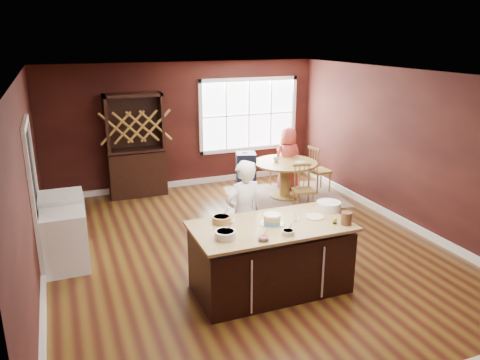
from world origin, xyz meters
name	(u,v)px	position (x,y,z in m)	size (l,w,h in m)	color
room_shell	(245,166)	(0.00, 0.00, 1.35)	(7.00, 7.00, 7.00)	#593E15
window	(249,115)	(1.50, 3.47, 1.50)	(2.36, 0.10, 1.66)	white
doorway	(35,198)	(-2.97, 0.60, 1.02)	(0.08, 1.26, 2.13)	white
kitchen_island	(270,259)	(-0.16, -1.28, 0.44)	(2.04, 1.07, 0.92)	black
dining_table	(285,172)	(1.69, 1.96, 0.53)	(1.31, 1.31, 0.75)	olive
baker	(244,215)	(-0.24, -0.55, 0.80)	(0.58, 0.38, 1.60)	white
layer_cake	(272,219)	(-0.14, -1.26, 0.98)	(0.31, 0.31, 0.13)	white
bowl_blue	(225,235)	(-0.85, -1.47, 0.97)	(0.26, 0.26, 0.10)	silver
bowl_yellow	(222,220)	(-0.73, -0.99, 0.97)	(0.24, 0.24, 0.09)	#AA764A
bowl_pink	(263,239)	(-0.45, -1.68, 0.95)	(0.14, 0.14, 0.05)	silver
bowl_olive	(288,232)	(-0.11, -1.64, 0.95)	(0.15, 0.15, 0.06)	beige
drinking_glass	(297,216)	(0.20, -1.30, 0.99)	(0.07, 0.07, 0.15)	silver
dinner_plate	(315,217)	(0.48, -1.27, 0.93)	(0.24, 0.24, 0.02)	beige
white_tub	(329,206)	(0.80, -1.09, 0.98)	(0.33, 0.33, 0.11)	silver
stoneware_crock	(346,218)	(0.73, -1.63, 1.00)	(0.14, 0.14, 0.17)	brown
toy_figurine	(335,221)	(0.60, -1.56, 0.96)	(0.05, 0.05, 0.09)	gold
rug	(284,196)	(1.69, 1.96, 0.01)	(2.32, 1.79, 0.01)	brown
chair_east	(320,169)	(2.56, 2.03, 0.50)	(0.42, 0.40, 1.00)	olive
chair_south	(304,188)	(1.65, 1.10, 0.45)	(0.38, 0.36, 0.90)	brown
chair_north	(282,163)	(1.97, 2.68, 0.53)	(0.44, 0.42, 1.05)	brown
seated_woman	(288,158)	(1.98, 2.43, 0.68)	(0.67, 0.44, 1.37)	#CA4845
high_chair	(246,174)	(0.96, 2.30, 0.48)	(0.39, 0.39, 0.97)	black
toddler	(245,159)	(0.94, 2.31, 0.81)	(0.18, 0.14, 0.26)	#8CA5BF
table_plate	(301,162)	(1.96, 1.81, 0.76)	(0.20, 0.20, 0.02)	beige
table_cup	(276,159)	(1.52, 2.05, 0.80)	(0.12, 0.12, 0.09)	silver
hutch	(135,146)	(-1.12, 3.22, 1.06)	(1.16, 0.48, 2.12)	#382215
washer	(65,241)	(-2.64, 0.28, 0.43)	(0.60, 0.58, 0.87)	white
dryer	(64,223)	(-2.64, 0.92, 0.47)	(0.65, 0.62, 0.94)	white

